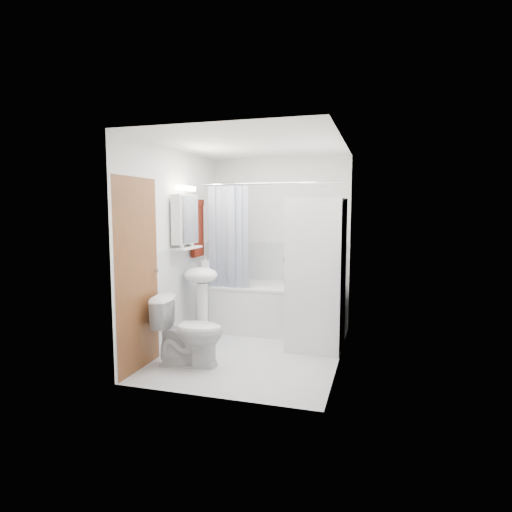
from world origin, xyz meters
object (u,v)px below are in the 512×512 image
(bathtub, at_px, (275,305))
(toilet, at_px, (189,331))
(sink, at_px, (201,286))
(washer_dryer, at_px, (316,274))

(bathtub, relative_size, toilet, 2.25)
(sink, bearing_deg, washer_dryer, 5.82)
(sink, distance_m, toilet, 0.91)
(bathtub, distance_m, sink, 1.12)
(washer_dryer, xyz_separation_m, toilet, (-1.22, -0.96, -0.53))
(sink, relative_size, toilet, 1.39)
(sink, xyz_separation_m, washer_dryer, (1.43, 0.15, 0.20))
(washer_dryer, bearing_deg, toilet, -140.73)
(sink, height_order, washer_dryer, washer_dryer)
(bathtub, bearing_deg, toilet, -110.88)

